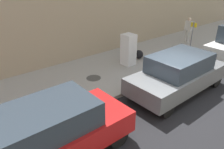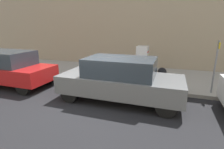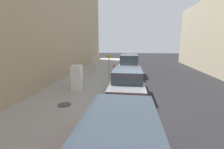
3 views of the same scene
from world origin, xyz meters
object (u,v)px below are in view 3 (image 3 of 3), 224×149
Objects in this scene: fire_hydrant at (114,67)px; trash_bag at (79,82)px; discarded_refrigerator at (77,78)px; street_sign_post at (109,65)px; pedestrian_walking_far at (94,63)px; parked_suv_gray at (127,82)px; parked_van_white at (129,65)px; parked_sedan_green at (130,62)px; parked_sedan_dark at (130,57)px; parked_suv_red at (120,147)px.

trash_bag is (-1.96, -6.28, -0.11)m from fire_hydrant.
street_sign_post is at bearing 62.73° from discarded_refrigerator.
pedestrian_walking_far is 0.37× the size of parked_suv_gray.
parked_suv_gray is at bearing -90.00° from parked_van_white.
street_sign_post is at bearing 115.18° from parked_suv_gray.
street_sign_post is 4.20m from fire_hydrant.
fire_hydrant is at bearing 136.61° from parked_van_white.
parked_van_white reaches higher than discarded_refrigerator.
fire_hydrant is (0.01, 4.10, -0.89)m from street_sign_post.
discarded_refrigerator reaches higher than parked_sedan_green.
parked_suv_gray reaches higher than fire_hydrant.
street_sign_post is 0.46× the size of parked_sedan_dark.
parked_sedan_green reaches higher than parked_sedan_dark.
parked_sedan_green is at bearing 90.00° from parked_suv_gray.
parked_suv_gray is at bearing -4.83° from discarded_refrigerator.
pedestrian_walking_far is (-0.10, 5.14, 0.78)m from trash_bag.
street_sign_post is at bearing -76.12° from pedestrian_walking_far.
parked_suv_gray is 1.00× the size of parked_sedan_dark.
discarded_refrigerator is 7.61m from fire_hydrant.
trash_bag is 0.11× the size of parked_sedan_dark.
parked_van_white reaches higher than trash_bag.
street_sign_post is at bearing 48.15° from trash_bag.
parked_van_white is at bearing -90.00° from parked_sedan_dark.
parked_sedan_green is (1.68, 3.91, 0.20)m from fire_hydrant.
trash_bag is 0.29× the size of pedestrian_walking_far.
pedestrian_walking_far is at bearing 93.20° from discarded_refrigerator.
street_sign_post is at bearing 100.01° from parked_suv_red.
parked_sedan_dark is (-0.00, 23.59, -0.18)m from parked_suv_red.
fire_hydrant is 0.15× the size of parked_suv_gray.
trash_bag is 3.93m from parked_suv_gray.
pedestrian_walking_far is 13.06m from parked_suv_red.
parked_sedan_dark is at bearing 90.00° from parked_sedan_green.
street_sign_post reaches higher than parked_sedan_green.
trash_bag is at bearing 158.91° from parked_suv_gray.
parked_sedan_green is at bearing 66.73° from fire_hydrant.
parked_sedan_dark is (0.00, 11.53, -0.33)m from parked_van_white.
discarded_refrigerator is 6.73m from parked_van_white.
parked_sedan_green is at bearing -90.00° from parked_sedan_dark.
fire_hydrant is at bearing 89.93° from street_sign_post.
street_sign_post is 4.33× the size of trash_bag.
discarded_refrigerator is 0.36× the size of parked_sedan_dark.
discarded_refrigerator is 7.11m from parked_suv_red.
trash_bag is (-0.25, 1.12, -0.60)m from discarded_refrigerator.
parked_suv_gray is 11.59m from parked_sedan_green.
discarded_refrigerator is 0.36× the size of parked_suv_red.
parked_sedan_green is (0.00, 5.49, -0.32)m from parked_van_white.
trash_bag is (-1.95, -2.18, -1.00)m from street_sign_post.
parked_van_white is (3.39, 5.81, 0.03)m from discarded_refrigerator.
parked_van_white is at bearing -43.39° from fire_hydrant.
discarded_refrigerator is 0.77× the size of street_sign_post.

